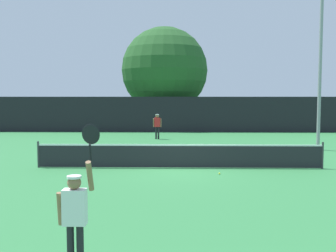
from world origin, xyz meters
The scene contains 9 objects.
ground_plane centered at (0.00, 0.00, 0.00)m, with size 120.00×120.00×0.00m, color #2D723D.
tennis_net centered at (0.00, 0.00, 0.51)m, with size 11.56×0.08×1.07m.
perimeter_fence centered at (0.00, 16.20, 1.43)m, with size 33.75×0.12×2.85m, color black.
player_serving centered at (-1.76, -9.59, 1.07)m, with size 0.67×0.39×2.45m.
player_receiving centered at (-1.42, 10.82, 1.03)m, with size 0.57×0.25×1.68m.
tennis_ball centered at (1.48, -1.30, 0.03)m, with size 0.07×0.07×0.07m, color #CCE033.
light_pole centered at (7.51, 5.57, 5.36)m, with size 1.18×0.28×9.57m.
large_tree centered at (-1.22, 20.26, 5.22)m, with size 7.74×7.74×9.10m.
parked_car_near centered at (10.43, 21.31, 0.78)m, with size 2.21×4.33×1.69m.
Camera 1 is at (-0.11, -15.98, 2.91)m, focal length 42.70 mm.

